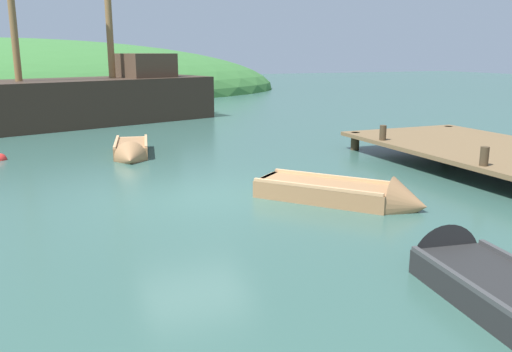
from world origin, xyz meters
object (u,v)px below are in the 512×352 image
object	(u,v)px
rowboat_outer_right	(350,197)
buoy_red	(0,160)
rowboat_portside	(483,284)
rowboat_far	(131,152)
sailing_ship	(78,107)

from	to	relation	value
rowboat_outer_right	buoy_red	bearing A→B (deg)	-178.04
rowboat_portside	rowboat_far	bearing A→B (deg)	21.56
rowboat_outer_right	rowboat_far	distance (m)	7.88
rowboat_far	sailing_ship	bearing A→B (deg)	-163.23
sailing_ship	buoy_red	distance (m)	8.14
rowboat_outer_right	rowboat_far	xyz separation A→B (m)	(-3.47, 7.08, -0.00)
rowboat_portside	rowboat_outer_right	distance (m)	4.53
rowboat_far	buoy_red	size ratio (longest dim) A/B	7.87
buoy_red	rowboat_portside	bearing A→B (deg)	-62.48
sailing_ship	rowboat_outer_right	bearing A→B (deg)	87.72
rowboat_portside	rowboat_outer_right	xyz separation A→B (m)	(0.71, 4.48, 0.01)
sailing_ship	rowboat_portside	size ratio (longest dim) A/B	3.92
rowboat_outer_right	buoy_red	size ratio (longest dim) A/B	8.96
buoy_red	sailing_ship	bearing A→B (deg)	69.23
rowboat_portside	rowboat_outer_right	size ratio (longest dim) A/B	1.09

